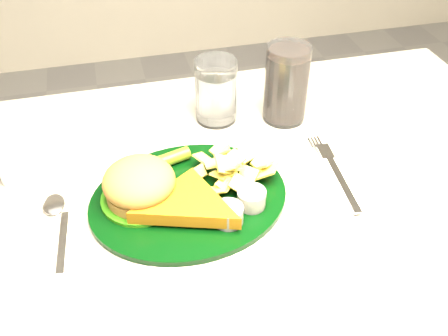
% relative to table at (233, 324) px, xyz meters
% --- Properties ---
extents(table, '(1.20, 0.80, 0.75)m').
position_rel_table_xyz_m(table, '(0.00, 0.00, 0.00)').
color(table, gray).
rests_on(table, ground).
extents(dinner_plate, '(0.35, 0.30, 0.07)m').
position_rel_table_xyz_m(dinner_plate, '(-0.08, 0.01, 0.41)').
color(dinner_plate, black).
rests_on(dinner_plate, table).
extents(water_glass, '(0.09, 0.09, 0.13)m').
position_rel_table_xyz_m(water_glass, '(0.02, 0.23, 0.44)').
color(water_glass, silver).
rests_on(water_glass, table).
extents(cola_glass, '(0.11, 0.11, 0.15)m').
position_rel_table_xyz_m(cola_glass, '(0.15, 0.20, 0.45)').
color(cola_glass, black).
rests_on(cola_glass, table).
extents(fork_napkin, '(0.15, 0.19, 0.01)m').
position_rel_table_xyz_m(fork_napkin, '(0.18, -0.01, 0.38)').
color(fork_napkin, silver).
rests_on(fork_napkin, table).
extents(spoon, '(0.06, 0.17, 0.01)m').
position_rel_table_xyz_m(spoon, '(-0.28, -0.04, 0.38)').
color(spoon, white).
rests_on(spoon, table).
extents(ramekin, '(0.05, 0.05, 0.03)m').
position_rel_table_xyz_m(ramekin, '(-0.35, 0.13, 0.39)').
color(ramekin, white).
rests_on(ramekin, table).
extents(wrapped_straw, '(0.19, 0.15, 0.01)m').
position_rel_table_xyz_m(wrapped_straw, '(-0.10, 0.08, 0.38)').
color(wrapped_straw, white).
rests_on(wrapped_straw, table).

